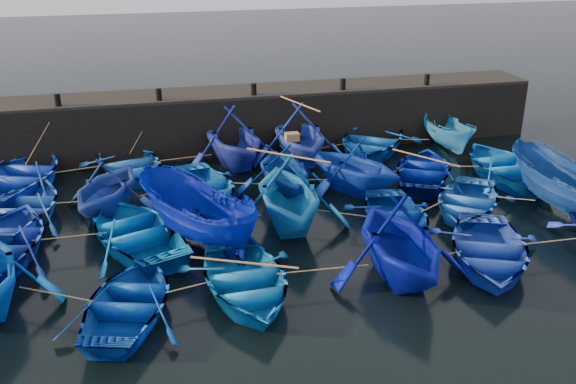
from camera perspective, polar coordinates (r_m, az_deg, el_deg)
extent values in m
plane|color=black|center=(20.00, 2.11, -5.31)|extent=(120.00, 120.00, 0.00)
cube|color=black|center=(29.07, -3.32, 6.43)|extent=(26.00, 2.50, 2.50)
cube|color=black|center=(28.73, -3.38, 8.94)|extent=(26.00, 2.50, 0.12)
cylinder|color=black|center=(27.58, -19.79, 7.71)|extent=(0.24, 0.24, 0.50)
cylinder|color=black|center=(27.40, -11.41, 8.51)|extent=(0.24, 0.24, 0.50)
cylinder|color=black|center=(27.80, -3.07, 9.13)|extent=(0.24, 0.24, 0.50)
cylinder|color=black|center=(28.76, 4.91, 9.54)|extent=(0.24, 0.24, 0.50)
cylinder|color=black|center=(30.22, 12.25, 9.75)|extent=(0.24, 0.24, 0.50)
imported|color=#0E2FA0|center=(26.38, -22.67, 1.36)|extent=(5.48, 6.45, 1.14)
imported|color=#1550A8|center=(26.44, -13.87, 2.40)|extent=(4.68, 5.63, 1.01)
imported|color=navy|center=(26.70, -4.93, 4.91)|extent=(5.02, 5.54, 2.53)
imported|color=#223EBB|center=(26.98, 0.97, 5.20)|extent=(4.24, 4.89, 2.54)
imported|color=#0B4DA4|center=(28.59, 7.39, 4.54)|extent=(6.27, 6.62, 1.12)
imported|color=blue|center=(29.57, 14.06, 5.07)|extent=(1.56, 3.98, 1.53)
imported|color=#18479F|center=(23.58, -22.53, -1.26)|extent=(4.48, 5.49, 1.00)
imported|color=navy|center=(22.97, -15.79, 0.54)|extent=(4.82, 5.09, 2.11)
imported|color=blue|center=(23.75, -7.54, 0.46)|extent=(4.03, 5.08, 0.95)
imported|color=navy|center=(23.61, -0.35, 2.08)|extent=(3.60, 4.15, 2.14)
imported|color=#0A2EA0|center=(24.12, 5.81, 2.52)|extent=(5.37, 5.53, 2.22)
imported|color=#00167E|center=(25.77, 12.03, 1.96)|extent=(5.05, 5.56, 0.94)
imported|color=blue|center=(26.94, 18.77, 2.25)|extent=(3.63, 5.06, 1.05)
imported|color=navy|center=(21.09, -24.21, -4.22)|extent=(4.74, 5.94, 1.10)
imported|color=#0359BB|center=(20.66, -13.33, -3.33)|extent=(5.31, 6.14, 1.07)
imported|color=#000E87|center=(20.21, -8.24, -2.05)|extent=(4.41, 5.47, 2.02)
imported|color=blue|center=(21.02, -0.03, -0.04)|extent=(4.33, 4.96, 2.52)
imported|color=navy|center=(21.49, 9.57, -2.21)|extent=(3.74, 4.77, 0.90)
imported|color=#1651A9|center=(23.21, 15.58, -0.81)|extent=(5.10, 5.36, 0.90)
imported|color=navy|center=(24.15, 23.04, 0.46)|extent=(2.35, 5.26, 1.98)
imported|color=#053692|center=(17.21, -13.82, -9.34)|extent=(4.19, 5.01, 0.89)
imported|color=#0C63AF|center=(17.58, -3.90, -7.76)|extent=(3.64, 4.92, 0.98)
imported|color=#000B8A|center=(18.25, 9.90, -4.20)|extent=(4.09, 4.73, 2.47)
imported|color=#1C3CAE|center=(19.93, 17.41, -4.93)|extent=(4.99, 5.71, 0.99)
cube|color=brown|center=(23.28, 0.37, 4.93)|extent=(0.49, 0.39, 0.28)
cylinder|color=tan|center=(26.33, -18.27, 1.91)|extent=(2.26, 0.51, 0.04)
cylinder|color=tan|center=(26.59, -9.34, 2.99)|extent=(2.43, 0.32, 0.04)
cylinder|color=tan|center=(27.03, -1.95, 3.62)|extent=(0.97, 0.27, 0.04)
cylinder|color=tan|center=(27.86, 4.25, 4.16)|extent=(1.62, 0.48, 0.04)
cylinder|color=tan|center=(29.06, 10.76, 4.61)|extent=(1.70, 0.43, 0.04)
cylinder|color=tan|center=(23.32, -19.13, -0.89)|extent=(1.04, 0.10, 0.04)
cylinder|color=tan|center=(23.38, -11.56, 0.01)|extent=(1.56, 0.59, 0.04)
cylinder|color=tan|center=(23.71, -3.94, 0.77)|extent=(1.18, 0.42, 0.04)
cylinder|color=tan|center=(24.02, 2.74, 1.10)|extent=(0.82, 0.21, 0.04)
cylinder|color=tan|center=(24.99, 8.99, 1.72)|extent=(1.31, 0.39, 0.04)
cylinder|color=tan|center=(26.29, 15.49, 2.22)|extent=(1.49, 0.46, 0.04)
cylinder|color=tan|center=(20.78, -18.83, -3.78)|extent=(2.19, 0.07, 0.04)
cylinder|color=tan|center=(20.51, -10.77, -3.26)|extent=(0.07, 0.33, 0.04)
cylinder|color=tan|center=(20.80, -4.01, -2.50)|extent=(1.30, 0.57, 0.04)
cylinder|color=tan|center=(21.30, 4.79, -1.89)|extent=(1.66, 1.03, 0.04)
cylinder|color=tan|center=(22.28, 12.72, -1.26)|extent=(1.11, 0.67, 0.04)
cylinder|color=tan|center=(23.69, 19.33, -0.54)|extent=(1.36, 0.70, 0.04)
cylinder|color=tan|center=(17.84, -19.92, -8.53)|extent=(1.96, 1.20, 0.04)
cylinder|color=tan|center=(17.29, -8.81, -8.35)|extent=(1.23, 0.33, 0.04)
cylinder|color=tan|center=(17.93, 3.13, -6.87)|extent=(2.61, 0.14, 0.04)
cylinder|color=tan|center=(19.19, 13.73, -5.43)|extent=(1.13, 0.16, 0.04)
cylinder|color=tan|center=(21.05, 22.68, -4.02)|extent=(2.61, 0.08, 0.04)
cylinder|color=tan|center=(27.49, -21.04, 4.69)|extent=(1.49, 0.93, 2.09)
cylinder|color=tan|center=(27.43, -12.64, 5.63)|extent=(1.44, 0.45, 2.09)
cylinder|color=tan|center=(27.88, -4.15, 6.41)|extent=(1.21, 0.17, 2.09)
cylinder|color=tan|center=(28.01, -1.31, 6.54)|extent=(1.62, 0.41, 2.09)
cylinder|color=tan|center=(29.17, 5.79, 7.09)|extent=(1.02, 0.12, 2.09)
cylinder|color=tan|center=(30.40, 12.66, 7.29)|extent=(0.53, 0.36, 2.08)
cylinder|color=#99724C|center=(26.62, 0.98, 7.87)|extent=(1.08, 2.84, 0.06)
cylinder|color=#99724C|center=(25.60, 12.13, 3.01)|extent=(1.77, 2.49, 0.06)
cylinder|color=#99724C|center=(20.56, -0.03, 3.28)|extent=(2.34, 1.97, 0.06)
cylinder|color=#99724C|center=(17.32, -3.95, -6.27)|extent=(2.74, 1.32, 0.06)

